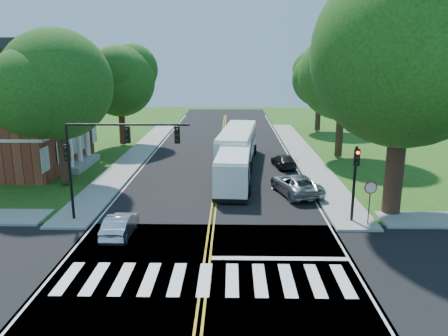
{
  "coord_description": "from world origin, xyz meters",
  "views": [
    {
      "loc": [
        1.17,
        -17.73,
        9.31
      ],
      "look_at": [
        0.65,
        9.97,
        2.4
      ],
      "focal_mm": 35.0,
      "sensor_mm": 36.0,
      "label": 1
    }
  ],
  "objects_px": {
    "bus_follow": "(238,145)",
    "hatchback": "(120,225)",
    "suv": "(296,184)",
    "dark_sedan": "(284,161)",
    "signal_ne": "(355,174)",
    "signal_nw": "(108,149)",
    "bus_lead": "(235,165)"
  },
  "relations": [
    {
      "from": "signal_ne",
      "to": "bus_follow",
      "type": "height_order",
      "value": "signal_ne"
    },
    {
      "from": "signal_ne",
      "to": "hatchback",
      "type": "distance_m",
      "value": 13.44
    },
    {
      "from": "bus_follow",
      "to": "signal_nw",
      "type": "bearing_deg",
      "value": 69.22
    },
    {
      "from": "signal_ne",
      "to": "dark_sedan",
      "type": "xyz_separation_m",
      "value": [
        -2.45,
        13.54,
        -2.38
      ]
    },
    {
      "from": "hatchback",
      "to": "suv",
      "type": "bearing_deg",
      "value": -143.21
    },
    {
      "from": "bus_follow",
      "to": "dark_sedan",
      "type": "height_order",
      "value": "bus_follow"
    },
    {
      "from": "bus_lead",
      "to": "bus_follow",
      "type": "height_order",
      "value": "bus_follow"
    },
    {
      "from": "bus_lead",
      "to": "suv",
      "type": "bearing_deg",
      "value": 150.77
    },
    {
      "from": "hatchback",
      "to": "suv",
      "type": "xyz_separation_m",
      "value": [
        10.54,
        7.73,
        0.11
      ]
    },
    {
      "from": "bus_lead",
      "to": "hatchback",
      "type": "distance_m",
      "value": 12.23
    },
    {
      "from": "suv",
      "to": "dark_sedan",
      "type": "distance_m",
      "value": 8.01
    },
    {
      "from": "signal_ne",
      "to": "suv",
      "type": "height_order",
      "value": "signal_ne"
    },
    {
      "from": "signal_nw",
      "to": "suv",
      "type": "xyz_separation_m",
      "value": [
        11.54,
        5.54,
        -3.64
      ]
    },
    {
      "from": "bus_follow",
      "to": "bus_lead",
      "type": "bearing_deg",
      "value": 93.33
    },
    {
      "from": "signal_nw",
      "to": "bus_lead",
      "type": "height_order",
      "value": "signal_nw"
    },
    {
      "from": "bus_follow",
      "to": "hatchback",
      "type": "relative_size",
      "value": 3.37
    },
    {
      "from": "suv",
      "to": "bus_follow",
      "type": "bearing_deg",
      "value": -81.79
    },
    {
      "from": "bus_follow",
      "to": "hatchback",
      "type": "height_order",
      "value": "bus_follow"
    },
    {
      "from": "bus_lead",
      "to": "bus_follow",
      "type": "relative_size",
      "value": 0.87
    },
    {
      "from": "signal_ne",
      "to": "suv",
      "type": "distance_m",
      "value": 6.47
    },
    {
      "from": "bus_follow",
      "to": "suv",
      "type": "xyz_separation_m",
      "value": [
        4.01,
        -9.4,
        -0.96
      ]
    },
    {
      "from": "signal_nw",
      "to": "signal_ne",
      "type": "bearing_deg",
      "value": 0.05
    },
    {
      "from": "bus_lead",
      "to": "hatchback",
      "type": "xyz_separation_m",
      "value": [
        -6.22,
        -10.5,
        -0.86
      ]
    },
    {
      "from": "dark_sedan",
      "to": "bus_lead",
      "type": "bearing_deg",
      "value": 42.07
    },
    {
      "from": "bus_lead",
      "to": "dark_sedan",
      "type": "distance_m",
      "value": 6.89
    },
    {
      "from": "signal_ne",
      "to": "suv",
      "type": "bearing_deg",
      "value": 114.44
    },
    {
      "from": "signal_ne",
      "to": "bus_lead",
      "type": "xyz_separation_m",
      "value": [
        -6.83,
        8.3,
        -1.48
      ]
    },
    {
      "from": "signal_nw",
      "to": "bus_follow",
      "type": "distance_m",
      "value": 16.94
    },
    {
      "from": "dark_sedan",
      "to": "hatchback",
      "type": "bearing_deg",
      "value": 48.04
    },
    {
      "from": "signal_nw",
      "to": "signal_ne",
      "type": "height_order",
      "value": "signal_nw"
    },
    {
      "from": "bus_lead",
      "to": "dark_sedan",
      "type": "height_order",
      "value": "bus_lead"
    },
    {
      "from": "bus_lead",
      "to": "suv",
      "type": "height_order",
      "value": "bus_lead"
    }
  ]
}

